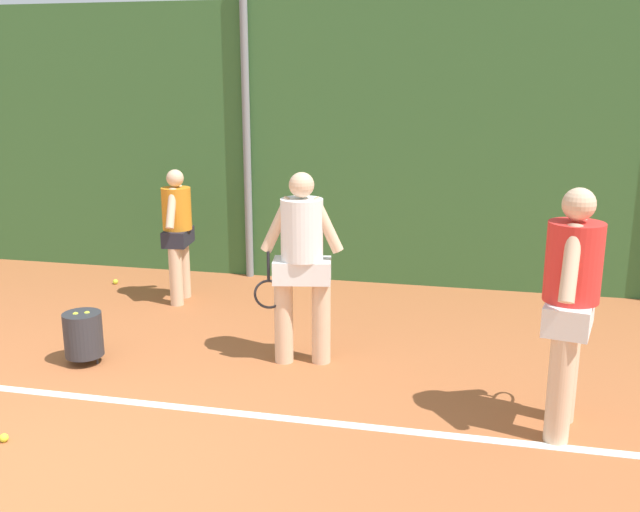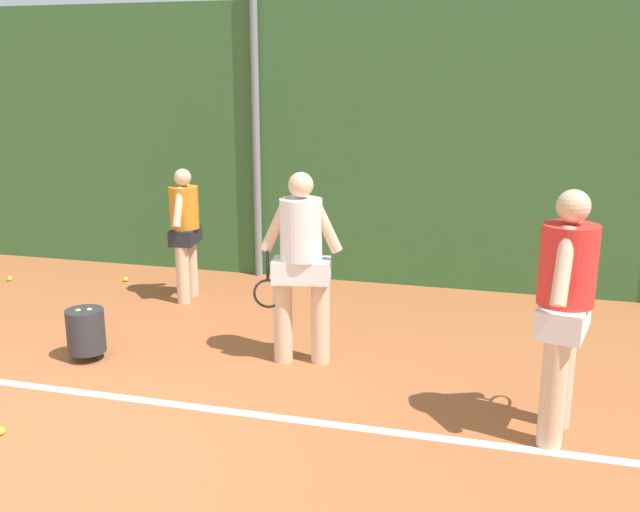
{
  "view_description": "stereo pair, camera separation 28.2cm",
  "coord_description": "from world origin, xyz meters",
  "px_view_note": "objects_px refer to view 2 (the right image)",
  "views": [
    {
      "loc": [
        2.95,
        -3.73,
        2.7
      ],
      "look_at": [
        1.53,
        2.66,
        1.0
      ],
      "focal_mm": 40.04,
      "sensor_mm": 36.0,
      "label": 1
    },
    {
      "loc": [
        3.23,
        -3.66,
        2.7
      ],
      "look_at": [
        1.53,
        2.66,
        1.0
      ],
      "focal_mm": 40.04,
      "sensor_mm": 36.0,
      "label": 2
    }
  ],
  "objects_px": {
    "player_foreground_near": "(565,302)",
    "tennis_ball_2": "(10,279)",
    "player_backcourt_far": "(185,227)",
    "tennis_ball_4": "(0,431)",
    "ball_hopper": "(86,331)",
    "tennis_ball_1": "(126,279)",
    "player_midcourt": "(301,258)"
  },
  "relations": [
    {
      "from": "player_foreground_near",
      "to": "player_midcourt",
      "type": "xyz_separation_m",
      "value": [
        -2.27,
        0.87,
        -0.04
      ]
    },
    {
      "from": "player_backcourt_far",
      "to": "ball_hopper",
      "type": "distance_m",
      "value": 2.08
    },
    {
      "from": "player_backcourt_far",
      "to": "tennis_ball_4",
      "type": "height_order",
      "value": "player_backcourt_far"
    },
    {
      "from": "player_midcourt",
      "to": "tennis_ball_1",
      "type": "relative_size",
      "value": 27.61
    },
    {
      "from": "player_backcourt_far",
      "to": "tennis_ball_4",
      "type": "relative_size",
      "value": 24.18
    },
    {
      "from": "player_backcourt_far",
      "to": "tennis_ball_2",
      "type": "relative_size",
      "value": 24.18
    },
    {
      "from": "player_backcourt_far",
      "to": "tennis_ball_2",
      "type": "xyz_separation_m",
      "value": [
        -2.62,
        0.08,
        -0.86
      ]
    },
    {
      "from": "tennis_ball_2",
      "to": "tennis_ball_4",
      "type": "relative_size",
      "value": 1.0
    },
    {
      "from": "player_foreground_near",
      "to": "tennis_ball_2",
      "type": "relative_size",
      "value": 28.74
    },
    {
      "from": "tennis_ball_4",
      "to": "tennis_ball_1",
      "type": "bearing_deg",
      "value": 106.79
    },
    {
      "from": "ball_hopper",
      "to": "tennis_ball_1",
      "type": "height_order",
      "value": "ball_hopper"
    },
    {
      "from": "player_midcourt",
      "to": "tennis_ball_1",
      "type": "bearing_deg",
      "value": -43.71
    },
    {
      "from": "ball_hopper",
      "to": "tennis_ball_4",
      "type": "xyz_separation_m",
      "value": [
        0.2,
        -1.49,
        -0.26
      ]
    },
    {
      "from": "tennis_ball_2",
      "to": "tennis_ball_4",
      "type": "distance_m",
      "value": 4.47
    },
    {
      "from": "player_backcourt_far",
      "to": "ball_hopper",
      "type": "xyz_separation_m",
      "value": [
        -0.12,
        -1.99,
        -0.61
      ]
    },
    {
      "from": "player_backcourt_far",
      "to": "tennis_ball_4",
      "type": "xyz_separation_m",
      "value": [
        0.07,
        -3.48,
        -0.86
      ]
    },
    {
      "from": "tennis_ball_1",
      "to": "player_backcourt_far",
      "type": "bearing_deg",
      "value": -22.35
    },
    {
      "from": "ball_hopper",
      "to": "player_foreground_near",
      "type": "bearing_deg",
      "value": -5.17
    },
    {
      "from": "player_backcourt_far",
      "to": "ball_hopper",
      "type": "bearing_deg",
      "value": 169.93
    },
    {
      "from": "player_foreground_near",
      "to": "tennis_ball_2",
      "type": "height_order",
      "value": "player_foreground_near"
    },
    {
      "from": "player_foreground_near",
      "to": "player_backcourt_far",
      "type": "height_order",
      "value": "player_foreground_near"
    },
    {
      "from": "ball_hopper",
      "to": "tennis_ball_2",
      "type": "bearing_deg",
      "value": 140.33
    },
    {
      "from": "ball_hopper",
      "to": "tennis_ball_4",
      "type": "distance_m",
      "value": 1.53
    },
    {
      "from": "tennis_ball_1",
      "to": "tennis_ball_4",
      "type": "relative_size",
      "value": 1.0
    },
    {
      "from": "tennis_ball_1",
      "to": "tennis_ball_4",
      "type": "bearing_deg",
      "value": -73.21
    },
    {
      "from": "player_foreground_near",
      "to": "player_backcourt_far",
      "type": "xyz_separation_m",
      "value": [
        -4.16,
        2.37,
        -0.17
      ]
    },
    {
      "from": "player_backcourt_far",
      "to": "player_foreground_near",
      "type": "bearing_deg",
      "value": -126.24
    },
    {
      "from": "player_backcourt_far",
      "to": "tennis_ball_1",
      "type": "distance_m",
      "value": 1.49
    },
    {
      "from": "player_foreground_near",
      "to": "tennis_ball_4",
      "type": "distance_m",
      "value": 4.35
    },
    {
      "from": "player_midcourt",
      "to": "tennis_ball_2",
      "type": "distance_m",
      "value": 4.88
    },
    {
      "from": "player_foreground_near",
      "to": "ball_hopper",
      "type": "distance_m",
      "value": 4.37
    },
    {
      "from": "player_foreground_near",
      "to": "tennis_ball_1",
      "type": "relative_size",
      "value": 28.74
    }
  ]
}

